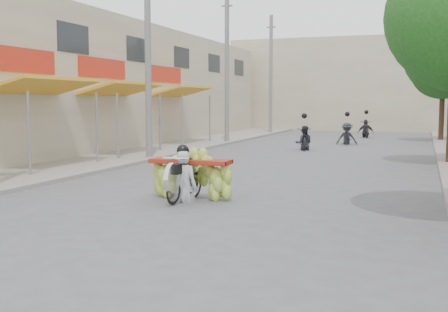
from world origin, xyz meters
The scene contains 12 objects.
ground centered at (0.00, 0.00, 0.00)m, with size 120.00×120.00×0.00m, color #58585D.
sidewalk_left centered at (-7.00, 15.00, 0.06)m, with size 4.00×60.00×0.12m, color gray.
shophouse_row_left centered at (-11.98, 13.98, 3.00)m, with size 9.77×40.00×6.00m.
far_building centered at (0.00, 38.00, 3.50)m, with size 20.00×6.00×7.00m, color #B8AD91.
utility_pole_mid centered at (-5.40, 12.00, 4.03)m, with size 0.60×0.24×8.00m.
utility_pole_far centered at (-5.40, 21.00, 4.03)m, with size 0.60×0.24×8.00m.
utility_pole_back centered at (-5.40, 30.00, 4.03)m, with size 0.60×0.24×8.00m.
street_tree_far centered at (5.40, 26.00, 3.78)m, with size 3.40×3.40×5.25m.
banana_motorbike centered at (-0.55, 4.41, 0.73)m, with size 2.20×1.82×2.20m.
bg_motorbike_a centered at (-0.69, 18.30, 0.73)m, with size 1.02×1.82×1.95m.
bg_motorbike_b centered at (0.74, 22.33, 0.82)m, with size 1.14×1.96×1.95m.
bg_motorbike_c centered at (1.14, 28.20, 0.77)m, with size 1.05×1.84×1.95m.
Camera 1 is at (4.50, -7.21, 2.27)m, focal length 45.00 mm.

